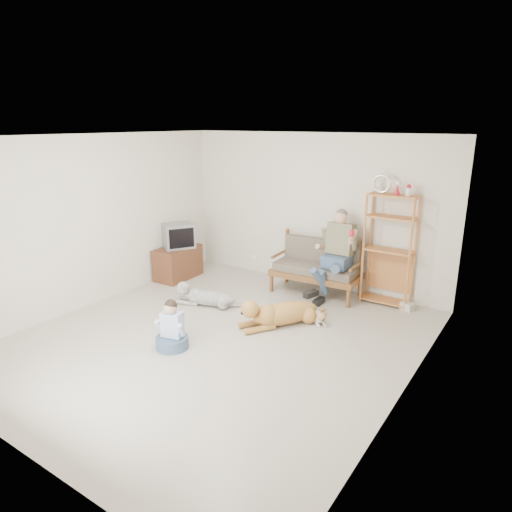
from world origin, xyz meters
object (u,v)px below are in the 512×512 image
Objects in this scene: loveseat at (318,266)px; tv_stand at (178,263)px; golden_retriever at (278,313)px; etagere at (389,249)px.

loveseat is 1.68× the size of tv_stand.
golden_retriever is at bearing -17.67° from tv_stand.
golden_retriever is (-1.02, -1.70, -0.74)m from etagere.
loveseat is 0.73× the size of etagere.
tv_stand is (-2.55, -0.77, -0.19)m from loveseat.
golden_retriever is (0.13, -1.52, -0.30)m from loveseat.
etagere is at bearing 91.44° from golden_retriever.
loveseat is at bearing 127.20° from golden_retriever.
loveseat is at bearing -171.11° from etagere.
tv_stand is (-3.70, -0.95, -0.62)m from etagere.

